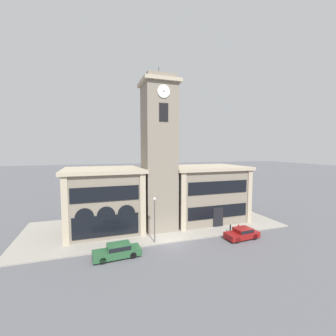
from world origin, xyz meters
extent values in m
plane|color=#56565B|center=(0.00, 0.00, 0.00)|extent=(300.00, 300.00, 0.00)
cube|color=gray|center=(0.00, 6.57, 0.07)|extent=(34.89, 13.14, 0.15)
cube|color=gray|center=(0.00, 4.98, 9.60)|extent=(4.10, 4.10, 19.21)
cube|color=tan|center=(0.00, 4.98, 19.43)|extent=(4.80, 4.80, 0.45)
cube|color=gray|center=(0.00, 4.98, 19.96)|extent=(3.77, 3.77, 0.60)
cylinder|color=#4C4C51|center=(0.00, 4.98, 20.86)|extent=(0.10, 0.10, 1.20)
cylinder|color=silver|center=(0.00, 2.89, 17.90)|extent=(1.61, 0.10, 1.61)
cylinder|color=black|center=(0.00, 2.82, 17.90)|extent=(0.13, 0.04, 0.13)
cylinder|color=silver|center=(2.10, 4.98, 17.90)|extent=(0.10, 1.61, 1.61)
cylinder|color=black|center=(2.17, 4.98, 17.90)|extent=(0.04, 0.13, 0.13)
cube|color=black|center=(0.00, 2.90, 15.40)|extent=(1.15, 0.10, 2.20)
cube|color=gray|center=(-7.09, 7.04, 3.95)|extent=(9.48, 8.20, 7.89)
cube|color=tan|center=(-7.09, 7.04, 8.12)|extent=(10.18, 8.90, 0.45)
cube|color=tan|center=(-11.47, 2.88, 3.95)|extent=(0.70, 0.16, 7.89)
cube|color=tan|center=(-2.70, 2.88, 3.95)|extent=(0.70, 0.16, 7.89)
cube|color=black|center=(-7.09, 2.90, 5.68)|extent=(7.77, 0.10, 1.74)
cube|color=black|center=(-7.09, 2.90, 1.89)|extent=(7.58, 0.10, 2.53)
cylinder|color=black|center=(-9.45, 2.89, 3.16)|extent=(2.08, 0.06, 2.08)
cylinder|color=black|center=(-7.09, 2.89, 3.16)|extent=(2.08, 0.06, 2.08)
cylinder|color=black|center=(-4.72, 2.89, 3.16)|extent=(2.08, 0.06, 2.08)
cube|color=gray|center=(7.90, 7.04, 3.92)|extent=(11.10, 8.20, 7.84)
cube|color=tan|center=(7.90, 7.04, 8.07)|extent=(11.80, 8.90, 0.45)
cube|color=tan|center=(2.70, 2.88, 3.92)|extent=(0.70, 0.16, 7.84)
cube|color=tan|center=(13.09, 2.88, 3.92)|extent=(0.70, 0.16, 7.84)
cube|color=black|center=(7.90, 2.90, 5.65)|extent=(9.10, 0.10, 1.73)
cube|color=black|center=(7.90, 2.89, 1.41)|extent=(1.50, 0.12, 2.82)
cube|color=black|center=(7.90, 2.90, 2.26)|extent=(9.10, 0.10, 1.76)
cube|color=#285633|center=(-6.35, -1.56, 0.52)|extent=(4.81, 2.03, 0.68)
cube|color=#285633|center=(-6.16, -1.55, 1.14)|extent=(2.36, 1.70, 0.55)
cube|color=black|center=(-6.16, -1.55, 1.14)|extent=(2.27, 1.72, 0.41)
cylinder|color=black|center=(-7.75, -2.41, 0.33)|extent=(0.68, 0.26, 0.66)
cylinder|color=black|center=(-7.85, -0.91, 0.33)|extent=(0.68, 0.26, 0.66)
cylinder|color=black|center=(-4.84, -2.21, 0.33)|extent=(0.68, 0.26, 0.66)
cylinder|color=black|center=(-4.94, -0.72, 0.33)|extent=(0.68, 0.26, 0.66)
cube|color=maroon|center=(8.49, -1.56, 0.53)|extent=(4.25, 2.07, 0.67)
cube|color=maroon|center=(8.66, -1.55, 1.10)|extent=(2.09, 1.74, 0.46)
cube|color=black|center=(8.66, -1.55, 1.10)|extent=(2.01, 1.77, 0.35)
cylinder|color=black|center=(7.27, -2.43, 0.35)|extent=(0.72, 0.27, 0.71)
cylinder|color=black|center=(7.16, -0.87, 0.35)|extent=(0.72, 0.27, 0.71)
cylinder|color=black|center=(9.83, -2.26, 0.35)|extent=(0.72, 0.27, 0.71)
cylinder|color=black|center=(9.72, -0.69, 0.35)|extent=(0.72, 0.27, 0.71)
cylinder|color=#4C4C51|center=(-1.87, 0.51, 2.60)|extent=(0.12, 0.12, 4.90)
sphere|color=silver|center=(-1.87, 0.51, 5.23)|extent=(0.36, 0.36, 0.36)
cylinder|color=black|center=(8.23, 0.45, 0.60)|extent=(0.18, 0.18, 0.90)
sphere|color=black|center=(8.23, 0.45, 1.13)|extent=(0.16, 0.16, 0.16)
cylinder|color=red|center=(9.57, 0.57, 0.50)|extent=(0.22, 0.22, 0.70)
sphere|color=red|center=(9.57, 0.57, 0.93)|extent=(0.19, 0.19, 0.19)
camera|label=1|loc=(-8.44, -23.74, 10.82)|focal=24.00mm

